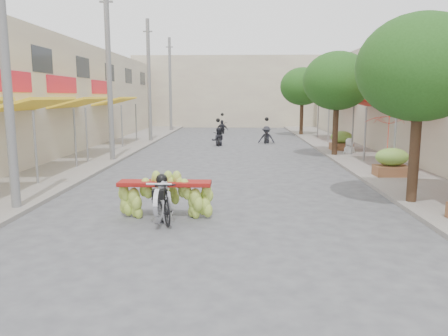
% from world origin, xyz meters
% --- Properties ---
extents(ground, '(120.00, 120.00, 0.00)m').
position_xyz_m(ground, '(0.00, 0.00, 0.00)').
color(ground, '#54555A').
rests_on(ground, ground).
extents(sidewalk_left, '(4.00, 60.00, 0.12)m').
position_xyz_m(sidewalk_left, '(-7.00, 15.00, 0.06)').
color(sidewalk_left, gray).
rests_on(sidewalk_left, ground).
extents(sidewalk_right, '(4.00, 60.00, 0.12)m').
position_xyz_m(sidewalk_right, '(7.00, 15.00, 0.06)').
color(sidewalk_right, gray).
rests_on(sidewalk_right, ground).
extents(far_building, '(20.00, 6.00, 7.00)m').
position_xyz_m(far_building, '(0.00, 38.00, 3.50)').
color(far_building, beige).
rests_on(far_building, ground).
extents(utility_pole_near, '(0.60, 0.24, 8.00)m').
position_xyz_m(utility_pole_near, '(-5.40, 3.00, 4.03)').
color(utility_pole_near, slate).
rests_on(utility_pole_near, ground).
extents(utility_pole_mid, '(0.60, 0.24, 8.00)m').
position_xyz_m(utility_pole_mid, '(-5.40, 12.00, 4.03)').
color(utility_pole_mid, slate).
rests_on(utility_pole_mid, ground).
extents(utility_pole_far, '(0.60, 0.24, 8.00)m').
position_xyz_m(utility_pole_far, '(-5.40, 21.00, 4.03)').
color(utility_pole_far, slate).
rests_on(utility_pole_far, ground).
extents(utility_pole_back, '(0.60, 0.24, 8.00)m').
position_xyz_m(utility_pole_back, '(-5.40, 30.00, 4.03)').
color(utility_pole_back, slate).
rests_on(utility_pole_back, ground).
extents(street_tree_near, '(3.40, 3.40, 5.25)m').
position_xyz_m(street_tree_near, '(5.40, 4.00, 3.78)').
color(street_tree_near, '#3A2719').
rests_on(street_tree_near, ground).
extents(street_tree_mid, '(3.40, 3.40, 5.25)m').
position_xyz_m(street_tree_mid, '(5.40, 14.00, 3.78)').
color(street_tree_mid, '#3A2719').
rests_on(street_tree_mid, ground).
extents(street_tree_far, '(3.40, 3.40, 5.25)m').
position_xyz_m(street_tree_far, '(5.40, 26.00, 3.78)').
color(street_tree_far, '#3A2719').
rests_on(street_tree_far, ground).
extents(produce_crate_mid, '(1.20, 0.88, 1.16)m').
position_xyz_m(produce_crate_mid, '(6.20, 8.00, 0.71)').
color(produce_crate_mid, brown).
rests_on(produce_crate_mid, ground).
extents(produce_crate_far, '(1.20, 0.88, 1.16)m').
position_xyz_m(produce_crate_far, '(6.20, 16.00, 0.71)').
color(produce_crate_far, brown).
rests_on(produce_crate_far, ground).
extents(banana_motorbike, '(2.32, 1.90, 1.99)m').
position_xyz_m(banana_motorbike, '(-1.32, 2.32, 0.68)').
color(banana_motorbike, black).
rests_on(banana_motorbike, ground).
extents(market_umbrella, '(2.12, 2.12, 1.60)m').
position_xyz_m(market_umbrella, '(6.09, 8.21, 2.40)').
color(market_umbrella, red).
rests_on(market_umbrella, ground).
extents(pedestrian, '(0.88, 0.66, 1.60)m').
position_xyz_m(pedestrian, '(6.28, 14.52, 0.92)').
color(pedestrian, white).
rests_on(pedestrian, ground).
extents(bg_motorbike_a, '(0.85, 1.48, 1.95)m').
position_xyz_m(bg_motorbike_a, '(-0.75, 18.98, 0.78)').
color(bg_motorbike_a, black).
rests_on(bg_motorbike_a, ground).
extents(bg_motorbike_b, '(1.14, 1.70, 1.95)m').
position_xyz_m(bg_motorbike_b, '(2.36, 20.43, 0.85)').
color(bg_motorbike_b, black).
rests_on(bg_motorbike_b, ground).
extents(bg_motorbike_c, '(1.03, 1.68, 1.95)m').
position_xyz_m(bg_motorbike_c, '(-0.82, 27.85, 0.80)').
color(bg_motorbike_c, black).
rests_on(bg_motorbike_c, ground).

